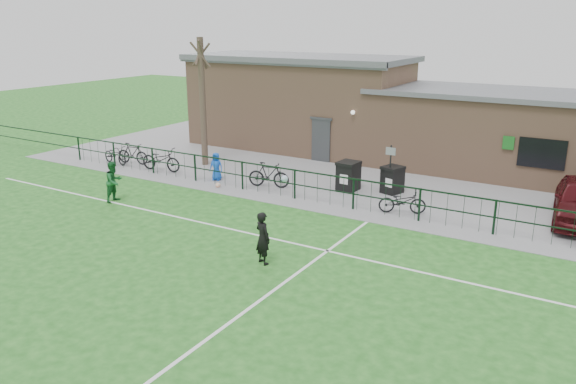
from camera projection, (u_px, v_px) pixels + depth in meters
The scene contains 20 objects.
ground at pixel (190, 287), 14.70m from camera, with size 90.00×90.00×0.00m, color #1D5B1B.
paving_strip at pixel (383, 173), 25.77m from camera, with size 34.00×13.00×0.02m, color gray.
pitch_line_touch at pixel (326, 206), 21.10m from camera, with size 28.00×0.10×0.01m, color white.
pitch_line_mid at pixel (272, 238), 17.98m from camera, with size 28.00×0.10×0.01m, color white.
pitch_line_perp at pixel (253, 306), 13.72m from camera, with size 0.10×16.00×0.01m, color white.
perimeter_fence at pixel (329, 190), 21.09m from camera, with size 28.00×0.10×1.20m, color black.
bare_tree at pixel (203, 103), 26.38m from camera, with size 0.30×0.30×6.00m, color #45342A.
wheelie_bin_left at pixel (348, 177), 22.92m from camera, with size 0.74×0.84×1.12m, color black.
wheelie_bin_right at pixel (392, 181), 22.59m from camera, with size 0.67×0.76×1.01m, color black.
sign_post at pixel (390, 170), 22.30m from camera, with size 0.06×0.06×2.00m, color black.
bicycle_a at pixel (115, 155), 27.25m from camera, with size 0.59×1.70×0.89m, color black.
bicycle_b at pixel (133, 154), 27.20m from camera, with size 0.48×1.71×1.03m, color black.
bicycle_c at pixel (161, 159), 25.93m from camera, with size 0.72×2.06×1.08m, color black.
bicycle_d at pixel (269, 175), 23.35m from camera, with size 0.50×1.77×1.06m, color black.
bicycle_e at pixel (402, 201), 20.19m from camera, with size 0.59×1.68×0.89m, color black.
spectator_child at pixel (216, 166), 24.39m from camera, with size 0.59×0.39×1.21m, color blue.
goalkeeper_kick at pixel (264, 236), 16.00m from camera, with size 1.25×2.91×1.92m.
outfield_player at pixel (114, 182), 21.52m from camera, with size 0.76×0.59×1.57m, color #1B612D.
ball_ground at pixel (218, 185), 23.46m from camera, with size 0.22×0.22×0.22m, color white.
clubhouse at pixel (391, 114), 28.02m from camera, with size 24.25×5.40×4.96m.
Camera 1 is at (9.08, -10.11, 6.66)m, focal length 35.00 mm.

